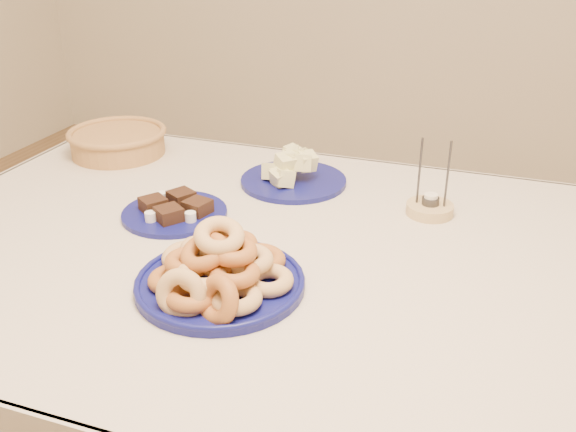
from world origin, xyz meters
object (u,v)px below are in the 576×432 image
Objects in this scene: donut_platter at (219,272)px; dining_table at (296,296)px; brownie_plate at (175,211)px; melon_plate at (292,172)px; wicker_basket at (118,141)px; candle_holder at (430,207)px.

dining_table is at bearing 65.47° from donut_platter.
dining_table is at bearing -11.34° from brownie_plate.
melon_plate is 0.32m from brownie_plate.
donut_platter is 0.94× the size of wicker_basket.
wicker_basket is (-0.34, 0.30, 0.03)m from brownie_plate.
melon_plate is at bearing 54.58° from brownie_plate.
candle_holder reaches higher than dining_table.
candle_holder is (0.53, 0.20, 0.00)m from brownie_plate.
dining_table is 5.25× the size of donut_platter.
wicker_basket is 1.99× the size of candle_holder.
dining_table is at bearing -69.27° from melon_plate.
brownie_plate is 0.57m from candle_holder.
candle_holder is at bearing -6.66° from wicker_basket.
melon_plate reaches higher than brownie_plate.
candle_holder is at bearing 55.25° from donut_platter.
melon_plate is at bearing -4.53° from wicker_basket.
donut_platter is 0.33m from brownie_plate.
wicker_basket is 0.88m from candle_holder.
donut_platter is at bearing -47.58° from brownie_plate.
brownie_plate is 0.87× the size of wicker_basket.
wicker_basket is (-0.65, 0.36, 0.14)m from dining_table.
candle_holder reaches higher than brownie_plate.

